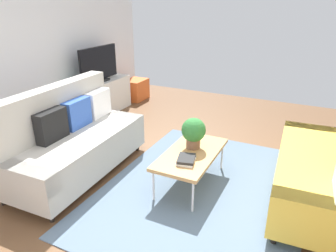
{
  "coord_description": "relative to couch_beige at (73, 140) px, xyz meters",
  "views": [
    {
      "loc": [
        -3.0,
        -1.21,
        2.07
      ],
      "look_at": [
        0.09,
        0.32,
        0.65
      ],
      "focal_mm": 33.13,
      "sensor_mm": 36.0,
      "label": 1
    }
  ],
  "objects": [
    {
      "name": "table_book_1",
      "position": [
        0.16,
        -1.46,
        0.01
      ],
      "size": [
        0.28,
        0.23,
        0.03
      ],
      "primitive_type": "cube",
      "rotation": [
        0.0,
        0.0,
        0.26
      ],
      "color": "#262626",
      "rests_on": "table_book_0"
    },
    {
      "name": "couch_green",
      "position": [
        0.68,
        -2.84,
        -0.01
      ],
      "size": [
        1.94,
        0.95,
        1.1
      ],
      "rotation": [
        0.0,
        0.0,
        0.06
      ],
      "color": "gold",
      "rests_on": "ground_plane"
    },
    {
      "name": "tv",
      "position": [
        1.92,
        1.05,
        0.5
      ],
      "size": [
        1.0,
        0.2,
        0.64
      ],
      "color": "black",
      "rests_on": "tv_console"
    },
    {
      "name": "tv_console",
      "position": [
        1.92,
        1.07,
        -0.13
      ],
      "size": [
        1.4,
        0.44,
        0.64
      ],
      "primitive_type": "cube",
      "color": "silver",
      "rests_on": "ground_plane"
    },
    {
      "name": "bottle_0",
      "position": [
        1.71,
        1.03,
        0.28
      ],
      "size": [
        0.06,
        0.06,
        0.17
      ],
      "primitive_type": "cylinder",
      "color": "gold",
      "rests_on": "tv_console"
    },
    {
      "name": "storage_trunk",
      "position": [
        3.02,
        0.97,
        -0.23
      ],
      "size": [
        0.52,
        0.4,
        0.44
      ],
      "primitive_type": "cube",
      "color": "orange",
      "rests_on": "ground_plane"
    },
    {
      "name": "ground_plane",
      "position": [
        0.4,
        -1.39,
        -0.45
      ],
      "size": [
        7.68,
        7.68,
        0.0
      ],
      "primitive_type": "plane",
      "color": "brown"
    },
    {
      "name": "couch_beige",
      "position": [
        0.0,
        0.0,
        0.0
      ],
      "size": [
        1.93,
        0.91,
        1.1
      ],
      "rotation": [
        0.0,
        0.0,
        3.18
      ],
      "color": "#B2ADA3",
      "rests_on": "ground_plane"
    },
    {
      "name": "coffee_table",
      "position": [
        0.39,
        -1.42,
        -0.06
      ],
      "size": [
        1.1,
        0.56,
        0.42
      ],
      "color": "#B7844C",
      "rests_on": "ground_plane"
    },
    {
      "name": "potted_plant",
      "position": [
        0.52,
        -1.39,
        0.18
      ],
      "size": [
        0.29,
        0.29,
        0.37
      ],
      "color": "brown",
      "rests_on": "coffee_table"
    },
    {
      "name": "table_book_0",
      "position": [
        0.16,
        -1.46,
        -0.02
      ],
      "size": [
        0.27,
        0.22,
        0.02
      ],
      "primitive_type": "cube",
      "rotation": [
        0.0,
        0.0,
        0.19
      ],
      "color": "silver",
      "rests_on": "coffee_table"
    },
    {
      "name": "wall_far",
      "position": [
        0.4,
        1.41,
        1.0
      ],
      "size": [
        6.4,
        0.12,
        2.9
      ],
      "primitive_type": "cube",
      "color": "silver",
      "rests_on": "ground_plane"
    },
    {
      "name": "vase_1",
      "position": [
        1.52,
        1.12,
        0.26
      ],
      "size": [
        0.13,
        0.13,
        0.15
      ],
      "primitive_type": "cylinder",
      "color": "#33B29E",
      "rests_on": "tv_console"
    },
    {
      "name": "bottle_1",
      "position": [
        1.82,
        1.03,
        0.28
      ],
      "size": [
        0.06,
        0.06,
        0.18
      ],
      "primitive_type": "cylinder",
      "color": "purple",
      "rests_on": "tv_console"
    },
    {
      "name": "area_rug",
      "position": [
        0.34,
        -1.62,
        -0.45
      ],
      "size": [
        2.9,
        2.2,
        0.01
      ],
      "primitive_type": "cube",
      "color": "slate",
      "rests_on": "ground_plane"
    },
    {
      "name": "vase_0",
      "position": [
        1.34,
        1.12,
        0.26
      ],
      "size": [
        0.12,
        0.12,
        0.15
      ],
      "primitive_type": "cylinder",
      "color": "#33B29E",
      "rests_on": "tv_console"
    }
  ]
}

